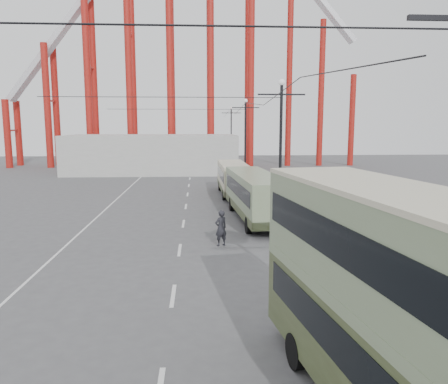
{
  "coord_description": "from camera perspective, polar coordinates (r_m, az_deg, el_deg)",
  "views": [
    {
      "loc": [
        -0.04,
        -11.52,
        6.26
      ],
      "look_at": [
        1.24,
        9.73,
        3.0
      ],
      "focal_mm": 35.0,
      "sensor_mm": 36.0,
      "label": 1
    }
  ],
  "objects": [
    {
      "name": "ground",
      "position": [
        13.11,
        -3.04,
        -19.83
      ],
      "size": [
        160.0,
        160.0,
        0.0
      ],
      "primitive_type": "plane",
      "color": "#49494C",
      "rests_on": "ground"
    },
    {
      "name": "road_markings",
      "position": [
        31.85,
        -4.87,
        -2.65
      ],
      "size": [
        12.52,
        120.0,
        0.01
      ],
      "color": "silver",
      "rests_on": "ground"
    },
    {
      "name": "lamp_post_mid",
      "position": [
        30.1,
        7.39,
        5.62
      ],
      "size": [
        3.2,
        0.44,
        9.32
      ],
      "color": "black",
      "rests_on": "ground"
    },
    {
      "name": "lamp_post_far",
      "position": [
        51.85,
        2.81,
        6.95
      ],
      "size": [
        3.2,
        0.44,
        9.32
      ],
      "color": "black",
      "rests_on": "ground"
    },
    {
      "name": "lamp_post_distant",
      "position": [
        73.75,
        0.94,
        7.48
      ],
      "size": [
        3.2,
        0.44,
        9.32
      ],
      "color": "black",
      "rests_on": "ground"
    },
    {
      "name": "roller_coaster",
      "position": [
        70.45,
        -5.78,
        22.34
      ],
      "size": [
        52.95,
        5.0,
        55.48
      ],
      "color": "maroon",
      "rests_on": "ground"
    },
    {
      "name": "fairground_shed",
      "position": [
        58.94,
        -9.29,
        4.94
      ],
      "size": [
        22.0,
        10.0,
        5.0
      ],
      "primitive_type": "cube",
      "color": "#A4A59F",
      "rests_on": "ground"
    },
    {
      "name": "double_decker_bus",
      "position": [
        9.51,
        21.7,
        -13.13
      ],
      "size": [
        3.64,
        9.62,
        5.04
      ],
      "rotation": [
        0.0,
        0.0,
        0.14
      ],
      "color": "#353B20",
      "rests_on": "ground"
    },
    {
      "name": "single_decker_green",
      "position": [
        29.06,
        4.09,
        -0.27
      ],
      "size": [
        3.2,
        11.03,
        3.08
      ],
      "rotation": [
        0.0,
        0.0,
        0.06
      ],
      "color": "#71805D",
      "rests_on": "ground"
    },
    {
      "name": "single_decker_cream",
      "position": [
        39.53,
        1.2,
        1.96
      ],
      "size": [
        2.45,
        9.24,
        2.86
      ],
      "rotation": [
        0.0,
        0.0,
        0.01
      ],
      "color": "beige",
      "rests_on": "ground"
    },
    {
      "name": "pedestrian",
      "position": [
        22.86,
        -0.41,
        -4.72
      ],
      "size": [
        0.83,
        0.74,
        1.9
      ],
      "primitive_type": "imported",
      "rotation": [
        0.0,
        0.0,
        3.66
      ],
      "color": "black",
      "rests_on": "ground"
    }
  ]
}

